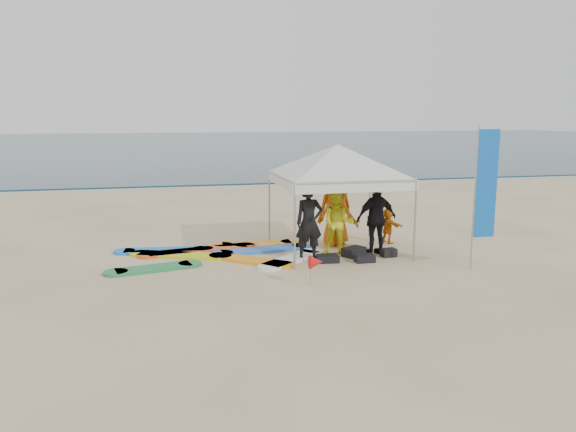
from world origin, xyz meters
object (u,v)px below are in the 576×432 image
(person_yellow, at_px, (338,223))
(person_orange_a, at_px, (338,214))
(surfboard_spread, at_px, (220,254))
(person_orange_b, at_px, (335,209))
(feather_flag, at_px, (485,186))
(person_black_b, at_px, (376,218))
(person_black_a, at_px, (309,222))
(marker_pennant, at_px, (316,262))
(canopy_tent, at_px, (338,145))
(person_seated, at_px, (388,226))

(person_yellow, height_order, person_orange_a, person_orange_a)
(person_orange_a, relative_size, surfboard_spread, 0.35)
(person_yellow, height_order, person_orange_b, person_orange_b)
(person_orange_b, bearing_deg, feather_flag, 123.97)
(person_black_b, relative_size, surfboard_spread, 0.37)
(person_yellow, relative_size, surfboard_spread, 0.32)
(person_black_a, distance_m, feather_flag, 4.05)
(feather_flag, bearing_deg, person_yellow, 144.80)
(marker_pennant, relative_size, surfboard_spread, 0.13)
(person_yellow, xyz_separation_m, feather_flag, (2.76, -1.95, 1.10))
(feather_flag, distance_m, marker_pennant, 4.24)
(person_black_a, relative_size, person_orange_b, 0.96)
(person_black_b, xyz_separation_m, person_orange_b, (-0.65, 1.28, 0.05))
(person_yellow, distance_m, canopy_tent, 1.96)
(person_orange_a, relative_size, person_orange_b, 0.91)
(person_black_b, bearing_deg, person_orange_a, -63.95)
(feather_flag, height_order, surfboard_spread, feather_flag)
(person_orange_a, distance_m, canopy_tent, 1.89)
(person_orange_b, distance_m, feather_flag, 4.05)
(person_black_a, height_order, person_orange_b, person_orange_b)
(person_orange_b, xyz_separation_m, person_seated, (1.44, -0.17, -0.48))
(person_yellow, xyz_separation_m, person_orange_b, (0.30, 1.13, 0.16))
(person_yellow, xyz_separation_m, surfboard_spread, (-2.86, 0.63, -0.76))
(person_yellow, distance_m, person_orange_a, 0.91)
(person_black_a, relative_size, feather_flag, 0.57)
(person_black_b, distance_m, canopy_tent, 2.06)
(canopy_tent, relative_size, marker_pennant, 6.46)
(person_black_a, relative_size, surfboard_spread, 0.37)
(person_black_a, bearing_deg, person_orange_a, 42.69)
(person_black_b, distance_m, feather_flag, 2.73)
(person_yellow, xyz_separation_m, marker_pennant, (-1.22, -2.34, -0.30))
(person_black_b, bearing_deg, feather_flag, 127.58)
(canopy_tent, height_order, feather_flag, feather_flag)
(canopy_tent, bearing_deg, person_seated, 18.14)
(person_black_b, distance_m, person_orange_b, 1.44)
(feather_flag, xyz_separation_m, marker_pennant, (-3.98, -0.39, -1.40))
(person_orange_a, distance_m, feather_flag, 3.87)
(person_black_b, relative_size, person_orange_b, 0.95)
(marker_pennant, bearing_deg, person_orange_a, 64.76)
(person_yellow, xyz_separation_m, canopy_tent, (0.11, 0.43, 1.91))
(person_seated, height_order, canopy_tent, canopy_tent)
(person_seated, bearing_deg, canopy_tent, 84.76)
(surfboard_spread, bearing_deg, person_seated, 4.11)
(person_orange_a, bearing_deg, person_black_a, 89.61)
(person_seated, bearing_deg, person_orange_a, 70.81)
(person_orange_a, xyz_separation_m, marker_pennant, (-1.51, -3.20, -0.38))
(person_orange_b, xyz_separation_m, surfboard_spread, (-3.16, -0.50, -0.92))
(person_seated, bearing_deg, surfboard_spread, 70.74)
(canopy_tent, relative_size, surfboard_spread, 0.83)
(surfboard_spread, bearing_deg, marker_pennant, -61.09)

